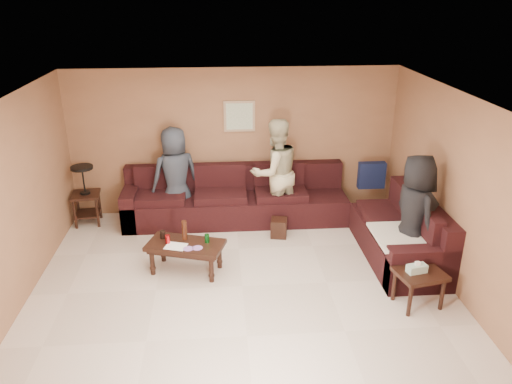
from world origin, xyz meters
TOP-DOWN VIEW (x-y plane):
  - room at (0.00, 0.00)m, footprint 5.60×5.50m
  - sectional_sofa at (0.81, 1.52)m, footprint 4.65×2.90m
  - coffee_table at (-0.76, 0.46)m, footprint 1.15×0.80m
  - end_table_left at (-2.47, 2.13)m, footprint 0.49×0.49m
  - side_table_right at (2.15, -0.58)m, footprint 0.65×0.57m
  - waste_bin at (0.66, 1.40)m, footprint 0.29×0.29m
  - wall_art at (0.10, 2.48)m, footprint 0.52×0.04m
  - person_left at (-0.98, 2.09)m, footprint 0.94×0.78m
  - person_middle at (0.65, 1.92)m, footprint 1.05×0.95m
  - person_right at (2.35, 0.26)m, footprint 0.67×0.91m

SIDE VIEW (x-z plane):
  - waste_bin at x=0.66m, z-range 0.00..0.30m
  - sectional_sofa at x=0.81m, z-range -0.16..0.81m
  - coffee_table at x=-0.76m, z-range 0.01..0.73m
  - side_table_right at x=2.15m, z-range 0.10..0.71m
  - end_table_left at x=-2.47m, z-range 0.02..1.04m
  - person_left at x=-0.98m, z-range 0.00..1.64m
  - person_right at x=2.35m, z-range 0.00..1.69m
  - person_middle at x=0.65m, z-range 0.00..1.78m
  - room at x=0.00m, z-range 0.41..2.91m
  - wall_art at x=0.10m, z-range 1.44..1.96m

